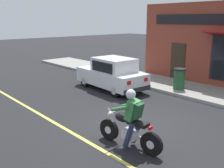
% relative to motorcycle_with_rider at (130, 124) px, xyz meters
% --- Properties ---
extents(ground_plane, '(80.00, 80.00, 0.00)m').
position_rel_motorcycle_with_rider_xyz_m(ground_plane, '(1.14, 0.92, -0.68)').
color(ground_plane, black).
extents(sidewalk_curb, '(2.60, 22.00, 0.14)m').
position_rel_motorcycle_with_rider_xyz_m(sidewalk_curb, '(6.24, 3.92, -0.61)').
color(sidewalk_curb, gray).
rests_on(sidewalk_curb, ground).
extents(lane_stripe, '(0.12, 19.80, 0.01)m').
position_rel_motorcycle_with_rider_xyz_m(lane_stripe, '(-0.66, 3.92, -0.67)').
color(lane_stripe, '#D1C64C').
rests_on(lane_stripe, ground).
extents(motorcycle_with_rider, '(0.65, 2.01, 1.62)m').
position_rel_motorcycle_with_rider_xyz_m(motorcycle_with_rider, '(0.00, 0.00, 0.00)').
color(motorcycle_with_rider, black).
rests_on(motorcycle_with_rider, ground).
extents(car_hatchback, '(1.79, 3.84, 1.57)m').
position_rel_motorcycle_with_rider_xyz_m(car_hatchback, '(3.60, 4.82, 0.09)').
color(car_hatchback, black).
rests_on(car_hatchback, ground).
extents(trash_bin, '(0.56, 0.56, 0.98)m').
position_rel_motorcycle_with_rider_xyz_m(trash_bin, '(5.70, 2.39, -0.04)').
color(trash_bin, '#23512D').
rests_on(trash_bin, sidewalk_curb).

